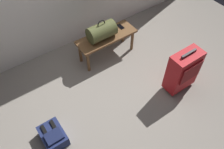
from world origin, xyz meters
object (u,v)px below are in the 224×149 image
(bench, at_px, (107,39))
(cell_phone, at_px, (121,27))
(duffel_bag_olive, at_px, (102,31))
(backpack_navy, at_px, (53,136))
(suitcase_upright_red, at_px, (183,70))

(bench, bearing_deg, cell_phone, 10.15)
(duffel_bag_olive, xyz_separation_m, backpack_navy, (-1.35, -0.89, -0.46))
(bench, height_order, duffel_bag_olive, duffel_bag_olive)
(suitcase_upright_red, relative_size, backpack_navy, 1.90)
(cell_phone, xyz_separation_m, suitcase_upright_red, (0.19, -1.25, -0.06))
(bench, relative_size, backpack_navy, 2.63)
(bench, xyz_separation_m, cell_phone, (0.32, 0.06, 0.07))
(bench, distance_m, cell_phone, 0.33)
(duffel_bag_olive, distance_m, suitcase_upright_red, 1.35)
(duffel_bag_olive, distance_m, cell_phone, 0.43)
(duffel_bag_olive, height_order, cell_phone, duffel_bag_olive)
(bench, bearing_deg, suitcase_upright_red, -66.82)
(bench, relative_size, suitcase_upright_red, 1.39)
(bench, relative_size, cell_phone, 6.94)
(cell_phone, distance_m, backpack_navy, 2.02)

